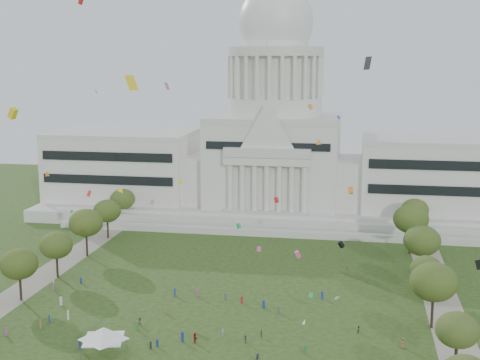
# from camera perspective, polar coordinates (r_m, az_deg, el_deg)

# --- Properties ---
(ground) EXTENTS (400.00, 400.00, 0.00)m
(ground) POSITION_cam_1_polar(r_m,az_deg,el_deg) (129.60, -3.59, -14.09)
(ground) COLOR #2B4218
(ground) RESTS_ON ground
(capitol) EXTENTS (160.00, 64.50, 91.30)m
(capitol) POSITION_cam_1_polar(r_m,az_deg,el_deg) (232.04, 2.97, 2.57)
(capitol) COLOR beige
(capitol) RESTS_ON ground
(path_left) EXTENTS (8.00, 160.00, 0.04)m
(path_left) POSITION_cam_1_polar(r_m,az_deg,el_deg) (172.04, -17.04, -8.27)
(path_left) COLOR gray
(path_left) RESTS_ON ground
(path_right) EXTENTS (8.00, 160.00, 0.04)m
(path_right) POSITION_cam_1_polar(r_m,az_deg,el_deg) (155.40, 16.97, -10.28)
(path_right) COLOR gray
(path_right) RESTS_ON ground
(row_tree_r_1) EXTENTS (7.58, 7.58, 10.78)m
(row_tree_r_1) POSITION_cam_1_polar(r_m,az_deg,el_deg) (123.09, 18.07, -12.08)
(row_tree_r_1) COLOR black
(row_tree_r_1) RESTS_ON ground
(row_tree_l_2) EXTENTS (8.42, 8.42, 11.97)m
(row_tree_l_2) POSITION_cam_1_polar(r_m,az_deg,el_deg) (157.51, -18.33, -6.82)
(row_tree_l_2) COLOR black
(row_tree_l_2) RESTS_ON ground
(row_tree_r_2) EXTENTS (9.55, 9.55, 13.58)m
(row_tree_r_2) POSITION_cam_1_polar(r_m,az_deg,el_deg) (140.00, 16.21, -8.36)
(row_tree_r_2) COLOR black
(row_tree_r_2) RESTS_ON ground
(row_tree_l_3) EXTENTS (8.12, 8.12, 11.55)m
(row_tree_l_3) POSITION_cam_1_polar(r_m,az_deg,el_deg) (171.33, -15.42, -5.40)
(row_tree_l_3) COLOR black
(row_tree_l_3) RESTS_ON ground
(row_tree_r_3) EXTENTS (7.01, 7.01, 9.98)m
(row_tree_r_3) POSITION_cam_1_polar(r_m,az_deg,el_deg) (156.95, 15.60, -7.28)
(row_tree_r_3) COLOR black
(row_tree_r_3) RESTS_ON ground
(row_tree_l_4) EXTENTS (9.29, 9.29, 13.21)m
(row_tree_l_4) POSITION_cam_1_polar(r_m,az_deg,el_deg) (187.31, -13.02, -3.58)
(row_tree_l_4) COLOR black
(row_tree_l_4) RESTS_ON ground
(row_tree_r_4) EXTENTS (9.19, 9.19, 13.06)m
(row_tree_r_4) POSITION_cam_1_polar(r_m,az_deg,el_deg) (171.24, 15.28, -5.02)
(row_tree_r_4) COLOR black
(row_tree_r_4) RESTS_ON ground
(row_tree_l_5) EXTENTS (8.33, 8.33, 11.85)m
(row_tree_l_5) POSITION_cam_1_polar(r_m,az_deg,el_deg) (204.68, -11.27, -2.61)
(row_tree_l_5) COLOR black
(row_tree_l_5) RESTS_ON ground
(row_tree_r_5) EXTENTS (9.82, 9.82, 13.96)m
(row_tree_r_5) POSITION_cam_1_polar(r_m,az_deg,el_deg) (190.44, 14.38, -3.24)
(row_tree_r_5) COLOR black
(row_tree_r_5) RESTS_ON ground
(row_tree_l_6) EXTENTS (8.19, 8.19, 11.64)m
(row_tree_l_6) POSITION_cam_1_polar(r_m,az_deg,el_deg) (221.83, -9.98, -1.61)
(row_tree_l_6) COLOR black
(row_tree_l_6) RESTS_ON ground
(row_tree_r_6) EXTENTS (8.42, 8.42, 11.97)m
(row_tree_r_6) POSITION_cam_1_polar(r_m,az_deg,el_deg) (208.39, 14.69, -2.50)
(row_tree_r_6) COLOR black
(row_tree_r_6) RESTS_ON ground
(event_tent) EXTENTS (11.60, 11.60, 5.39)m
(event_tent) POSITION_cam_1_polar(r_m,az_deg,el_deg) (127.46, -11.57, -12.67)
(event_tent) COLOR #4C4C4C
(event_tent) RESTS_ON ground
(person_0) EXTENTS (0.98, 1.17, 2.05)m
(person_0) POSITION_cam_1_polar(r_m,az_deg,el_deg) (132.29, 13.72, -13.36)
(person_0) COLOR olive
(person_0) RESTS_ON ground
(person_2) EXTENTS (0.86, 0.81, 1.52)m
(person_2) POSITION_cam_1_polar(r_m,az_deg,el_deg) (137.21, 10.11, -12.46)
(person_2) COLOR #4C4C51
(person_2) RESTS_ON ground
(person_3) EXTENTS (0.92, 1.16, 1.59)m
(person_3) POSITION_cam_1_polar(r_m,az_deg,el_deg) (130.86, 0.46, -13.43)
(person_3) COLOR #26262B
(person_3) RESTS_ON ground
(person_4) EXTENTS (0.80, 1.07, 1.63)m
(person_4) POSITION_cam_1_polar(r_m,az_deg,el_deg) (133.77, -1.49, -12.88)
(person_4) COLOR silver
(person_4) RESTS_ON ground
(person_5) EXTENTS (1.66, 1.98, 2.03)m
(person_5) POSITION_cam_1_polar(r_m,az_deg,el_deg) (131.19, -3.86, -13.29)
(person_5) COLOR #B21E1E
(person_5) RESTS_ON ground
(person_8) EXTENTS (0.94, 0.74, 1.69)m
(person_8) POSITION_cam_1_polar(r_m,az_deg,el_deg) (140.37, -8.54, -11.84)
(person_8) COLOR olive
(person_8) RESTS_ON ground
(person_9) EXTENTS (1.23, 1.30, 1.83)m
(person_9) POSITION_cam_1_polar(r_m,az_deg,el_deg) (123.07, 1.51, -14.98)
(person_9) COLOR #26262B
(person_9) RESTS_ON ground
(person_10) EXTENTS (0.77, 0.97, 1.46)m
(person_10) POSITION_cam_1_polar(r_m,az_deg,el_deg) (133.52, 1.83, -12.97)
(person_10) COLOR #4C4C51
(person_10) RESTS_ON ground
(distant_crowd) EXTENTS (63.97, 35.79, 1.94)m
(distant_crowd) POSITION_cam_1_polar(r_m,az_deg,el_deg) (145.13, -8.06, -11.05)
(distant_crowd) COLOR #994C8C
(distant_crowd) RESTS_ON ground
(kite_swarm) EXTENTS (92.64, 96.27, 59.70)m
(kite_swarm) POSITION_cam_1_polar(r_m,az_deg,el_deg) (128.99, -1.90, -0.77)
(kite_swarm) COLOR blue
(kite_swarm) RESTS_ON ground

